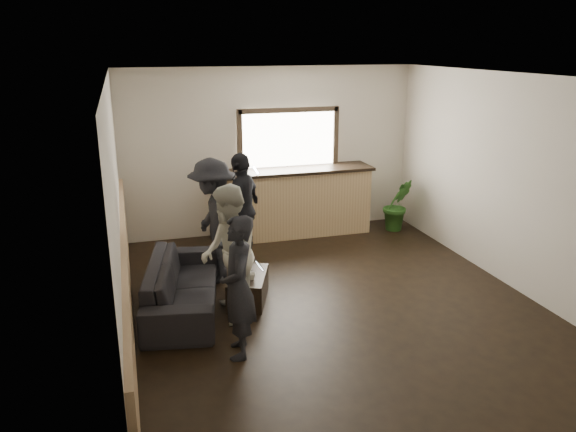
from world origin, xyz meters
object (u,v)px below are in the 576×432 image
object	(u,v)px
coffee_table	(248,288)
person_a	(238,287)
person_d	(242,209)
person_b	(229,254)
cup_a	(243,267)
sofa	(183,285)
bar_counter	(293,198)
cup_b	(252,276)
potted_plant	(398,205)
person_c	(213,221)

from	to	relation	value
coffee_table	person_a	size ratio (longest dim) A/B	0.52
person_a	person_d	distance (m)	2.60
person_b	cup_a	bearing A→B (deg)	155.37
coffee_table	sofa	bearing A→B (deg)	176.92
sofa	person_a	size ratio (longest dim) A/B	1.36
bar_counter	sofa	world-z (taller)	bar_counter
bar_counter	cup_b	size ratio (longest dim) A/B	29.14
sofa	potted_plant	distance (m)	4.42
person_c	cup_a	bearing A→B (deg)	21.45
person_b	coffee_table	bearing A→B (deg)	145.46
coffee_table	potted_plant	xyz separation A→B (m)	(3.13, 2.04, 0.28)
cup_b	person_c	world-z (taller)	person_c
potted_plant	person_b	world-z (taller)	person_b
person_b	person_d	size ratio (longest dim) A/B	0.98
sofa	coffee_table	size ratio (longest dim) A/B	2.60
bar_counter	sofa	size ratio (longest dim) A/B	1.30
coffee_table	person_d	xyz separation A→B (m)	(0.22, 1.30, 0.66)
coffee_table	person_c	distance (m)	1.07
cup_b	person_d	distance (m)	1.54
coffee_table	person_b	distance (m)	0.82
person_a	cup_a	bearing A→B (deg)	175.10
bar_counter	person_a	size ratio (longest dim) A/B	1.77
bar_counter	person_a	bearing A→B (deg)	-115.04
coffee_table	person_b	xyz separation A→B (m)	(-0.30, -0.42, 0.64)
cup_b	person_a	size ratio (longest dim) A/B	0.06
potted_plant	person_d	distance (m)	3.02
cup_a	potted_plant	xyz separation A→B (m)	(3.15, 1.88, 0.06)
bar_counter	cup_b	world-z (taller)	bar_counter
sofa	person_c	distance (m)	1.05
cup_a	person_a	xyz separation A→B (m)	(-0.34, -1.39, 0.36)
person_b	person_c	distance (m)	1.19
cup_a	person_a	bearing A→B (deg)	-103.88
potted_plant	person_a	bearing A→B (deg)	-136.87
sofa	person_a	world-z (taller)	person_a
coffee_table	potted_plant	bearing A→B (deg)	33.15
person_d	person_a	bearing A→B (deg)	23.07
cup_a	person_a	distance (m)	1.47
potted_plant	person_b	xyz separation A→B (m)	(-3.43, -2.46, 0.36)
person_a	person_b	size ratio (longest dim) A/B	0.93
person_a	coffee_table	bearing A→B (deg)	172.47
bar_counter	person_c	size ratio (longest dim) A/B	1.58
potted_plant	person_b	distance (m)	4.24
cup_b	coffee_table	bearing A→B (deg)	96.26
sofa	person_c	size ratio (longest dim) A/B	1.21
person_c	person_d	distance (m)	0.74
potted_plant	person_a	distance (m)	4.79
bar_counter	person_d	world-z (taller)	bar_counter
sofa	person_a	bearing A→B (deg)	-150.26
coffee_table	potted_plant	world-z (taller)	potted_plant
cup_b	person_c	distance (m)	1.08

